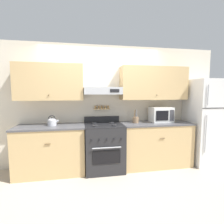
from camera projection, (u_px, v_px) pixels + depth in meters
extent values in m
plane|color=#B2A38E|center=(106.00, 176.00, 3.27)|extent=(16.00, 16.00, 0.00)
cube|color=beige|center=(101.00, 106.00, 3.81)|extent=(5.20, 0.08, 2.55)
cube|color=tan|center=(50.00, 82.00, 3.37)|extent=(1.27, 0.33, 0.70)
sphere|color=brown|center=(49.00, 95.00, 3.22)|extent=(0.02, 0.02, 0.02)
cube|color=tan|center=(154.00, 83.00, 3.76)|extent=(1.44, 0.33, 0.70)
sphere|color=brown|center=(157.00, 95.00, 3.61)|extent=(0.02, 0.02, 0.02)
cube|color=#ADAFB5|center=(103.00, 91.00, 3.56)|extent=(0.76, 0.37, 0.15)
cube|color=black|center=(115.00, 91.00, 3.41)|extent=(0.18, 0.01, 0.06)
cube|color=tan|center=(102.00, 109.00, 3.74)|extent=(0.34, 0.07, 0.02)
cylinder|color=olive|center=(96.00, 107.00, 3.71)|extent=(0.03, 0.03, 0.06)
cylinder|color=olive|center=(99.00, 107.00, 3.72)|extent=(0.03, 0.03, 0.06)
cylinder|color=olive|center=(102.00, 107.00, 3.73)|extent=(0.03, 0.03, 0.06)
cylinder|color=olive|center=(105.00, 107.00, 3.75)|extent=(0.03, 0.03, 0.06)
cylinder|color=olive|center=(108.00, 107.00, 3.76)|extent=(0.03, 0.03, 0.06)
cube|color=tan|center=(51.00, 150.00, 3.36)|extent=(1.27, 0.63, 0.89)
cube|color=#4C4C51|center=(50.00, 127.00, 3.31)|extent=(1.29, 0.66, 0.03)
cylinder|color=brown|center=(48.00, 144.00, 3.02)|extent=(0.10, 0.01, 0.01)
cube|color=tan|center=(155.00, 144.00, 3.75)|extent=(1.44, 0.63, 0.89)
cube|color=#4C4C51|center=(156.00, 123.00, 3.70)|extent=(1.47, 0.66, 0.03)
cylinder|color=brown|center=(162.00, 138.00, 3.41)|extent=(0.10, 0.01, 0.01)
cube|color=#232326|center=(104.00, 147.00, 3.52)|extent=(0.75, 0.68, 0.91)
cube|color=black|center=(107.00, 157.00, 3.19)|extent=(0.51, 0.01, 0.25)
cylinder|color=#ADAFB5|center=(107.00, 148.00, 3.14)|extent=(0.53, 0.02, 0.02)
cube|color=black|center=(104.00, 125.00, 3.47)|extent=(0.75, 0.68, 0.01)
cylinder|color=#232326|center=(96.00, 126.00, 3.27)|extent=(0.11, 0.11, 0.02)
cylinder|color=#232326|center=(114.00, 125.00, 3.34)|extent=(0.11, 0.11, 0.02)
cylinder|color=#232326|center=(94.00, 123.00, 3.59)|extent=(0.11, 0.11, 0.02)
cylinder|color=#232326|center=(111.00, 123.00, 3.66)|extent=(0.11, 0.11, 0.02)
cylinder|color=black|center=(92.00, 140.00, 3.09)|extent=(0.03, 0.02, 0.03)
cylinder|color=black|center=(99.00, 140.00, 3.12)|extent=(0.03, 0.02, 0.03)
cylinder|color=black|center=(107.00, 140.00, 3.14)|extent=(0.03, 0.02, 0.03)
cylinder|color=black|center=(114.00, 139.00, 3.17)|extent=(0.03, 0.02, 0.03)
cylinder|color=black|center=(121.00, 139.00, 3.19)|extent=(0.03, 0.02, 0.03)
cube|color=#232326|center=(102.00, 119.00, 3.77)|extent=(0.75, 0.04, 0.13)
cube|color=white|center=(206.00, 122.00, 3.87)|extent=(0.79, 0.70, 1.84)
cube|color=black|center=(220.00, 108.00, 3.49)|extent=(0.79, 0.01, 0.01)
cylinder|color=#ADAFB5|center=(208.00, 95.00, 3.39)|extent=(0.02, 0.02, 0.40)
cylinder|color=#ADAFB5|center=(206.00, 134.00, 3.48)|extent=(0.02, 0.02, 0.77)
cylinder|color=#B7B7BC|center=(52.00, 123.00, 3.35)|extent=(0.16, 0.16, 0.11)
ellipsoid|color=#B7B7BC|center=(52.00, 120.00, 3.35)|extent=(0.15, 0.15, 0.06)
sphere|color=black|center=(52.00, 118.00, 3.34)|extent=(0.02, 0.02, 0.02)
cylinder|color=#B7B7BC|center=(56.00, 122.00, 3.36)|extent=(0.10, 0.04, 0.09)
torus|color=black|center=(52.00, 119.00, 3.34)|extent=(0.15, 0.01, 0.15)
cube|color=white|center=(161.00, 115.00, 3.77)|extent=(0.45, 0.34, 0.32)
cube|color=black|center=(162.00, 116.00, 3.59)|extent=(0.27, 0.01, 0.20)
cube|color=#38383D|center=(172.00, 115.00, 3.63)|extent=(0.09, 0.01, 0.23)
cylinder|color=#8E7051|center=(136.00, 120.00, 3.66)|extent=(0.12, 0.12, 0.12)
cylinder|color=olive|center=(135.00, 114.00, 3.63)|extent=(0.01, 0.05, 0.16)
cylinder|color=#28282B|center=(136.00, 113.00, 3.65)|extent=(0.01, 0.04, 0.16)
cylinder|color=#B2B2B7|center=(137.00, 113.00, 3.66)|extent=(0.01, 0.03, 0.16)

